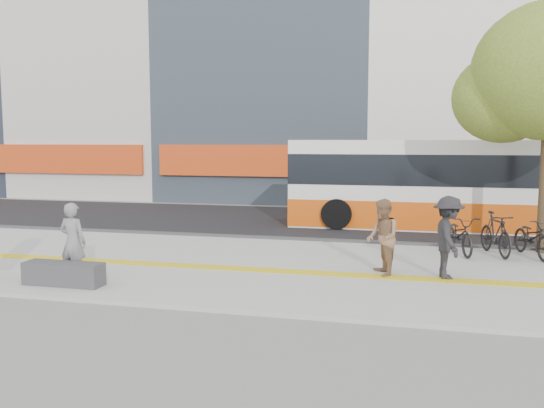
% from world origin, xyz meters
% --- Properties ---
extents(ground, '(120.00, 120.00, 0.00)m').
position_xyz_m(ground, '(0.00, 0.00, 0.00)').
color(ground, gray).
rests_on(ground, ground).
extents(sidewalk, '(40.00, 7.00, 0.08)m').
position_xyz_m(sidewalk, '(0.00, 1.50, 0.04)').
color(sidewalk, gray).
rests_on(sidewalk, ground).
extents(tactile_strip, '(40.00, 0.45, 0.01)m').
position_xyz_m(tactile_strip, '(0.00, 1.00, 0.09)').
color(tactile_strip, yellow).
rests_on(tactile_strip, sidewalk).
extents(street, '(40.00, 8.00, 0.06)m').
position_xyz_m(street, '(0.00, 9.00, 0.03)').
color(street, black).
rests_on(street, ground).
extents(curb, '(40.00, 0.25, 0.14)m').
position_xyz_m(curb, '(0.00, 5.00, 0.07)').
color(curb, '#39393C').
rests_on(curb, ground).
extents(bench, '(1.60, 0.45, 0.45)m').
position_xyz_m(bench, '(-2.60, -1.20, 0.30)').
color(bench, '#39393C').
rests_on(bench, sidewalk).
extents(bus, '(10.72, 2.54, 2.85)m').
position_xyz_m(bus, '(5.36, 8.50, 1.40)').
color(bus, silver).
rests_on(bus, street).
extents(seated_woman, '(0.60, 0.42, 1.59)m').
position_xyz_m(seated_woman, '(-2.61, -0.83, 0.88)').
color(seated_woman, black).
rests_on(seated_woman, sidewalk).
extents(pedestrian_tan, '(0.84, 0.94, 1.61)m').
position_xyz_m(pedestrian_tan, '(3.41, 1.18, 0.89)').
color(pedestrian_tan, '#8D6647').
rests_on(pedestrian_tan, sidewalk).
extents(pedestrian_dark, '(0.81, 1.19, 1.70)m').
position_xyz_m(pedestrian_dark, '(4.73, 1.21, 0.93)').
color(pedestrian_dark, black).
rests_on(pedestrian_dark, sidewalk).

